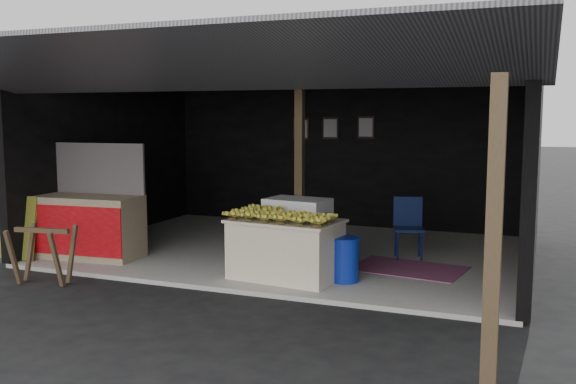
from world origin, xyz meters
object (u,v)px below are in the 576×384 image
at_px(white_crate, 297,232).
at_px(sawhorse, 43,249).
at_px(plastic_chair, 408,222).
at_px(water_barrel, 345,261).
at_px(neighbor_stall, 87,223).
at_px(banana_table, 286,249).

height_order(white_crate, sawhorse, white_crate).
bearing_deg(white_crate, plastic_chair, 44.53).
bearing_deg(water_barrel, white_crate, 145.10).
xyz_separation_m(neighbor_stall, water_barrel, (4.02, 0.05, -0.24)).
height_order(white_crate, neighbor_stall, neighbor_stall).
height_order(sawhorse, plastic_chair, plastic_chair).
distance_m(white_crate, plastic_chair, 1.73).
bearing_deg(plastic_chair, banana_table, -141.37).
xyz_separation_m(banana_table, neighbor_stall, (-3.26, 0.08, 0.12)).
bearing_deg(sawhorse, water_barrel, 11.18).
relative_size(sawhorse, water_barrel, 1.40).
distance_m(neighbor_stall, plastic_chair, 4.83).
xyz_separation_m(neighbor_stall, sawhorse, (0.38, -1.33, -0.10)).
xyz_separation_m(white_crate, sawhorse, (-2.76, -2.00, -0.07)).
relative_size(banana_table, white_crate, 1.58).
height_order(neighbor_stall, plastic_chair, neighbor_stall).
relative_size(neighbor_stall, sawhorse, 2.23).
relative_size(banana_table, plastic_chair, 1.66).
bearing_deg(banana_table, white_crate, 105.52).
relative_size(banana_table, sawhorse, 1.98).
relative_size(water_barrel, plastic_chair, 0.60).
xyz_separation_m(white_crate, neighbor_stall, (-3.14, -0.67, 0.03)).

